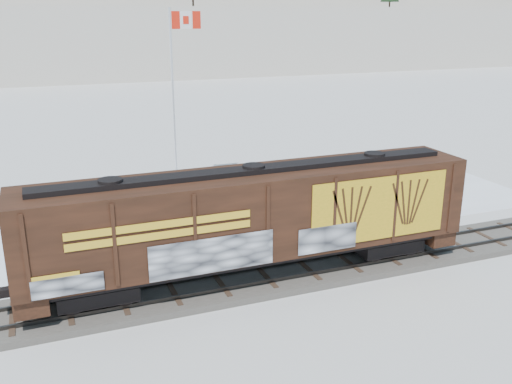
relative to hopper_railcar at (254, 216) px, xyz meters
name	(u,v)px	position (x,y,z in m)	size (l,w,h in m)	color
ground	(265,281)	(0.49, 0.01, -3.02)	(500.00, 500.00, 0.00)	white
rail_track	(265,278)	(0.49, 0.01, -2.88)	(50.00, 3.40, 0.43)	#59544C
parking_strip	(213,223)	(0.49, 7.51, -3.01)	(40.00, 8.00, 0.03)	white
hopper_railcar	(254,216)	(0.00, 0.00, 0.00)	(18.75, 3.06, 4.66)	black
flagpole	(176,130)	(0.04, 13.23, 1.13)	(2.30, 0.90, 11.29)	silver
car_silver	(82,238)	(-6.46, 6.07, -2.29)	(1.67, 4.15, 1.41)	#B1B3B8
car_white	(241,220)	(1.48, 5.70, -2.31)	(1.44, 4.14, 1.36)	silver
car_dark	(246,209)	(2.29, 7.10, -2.27)	(2.03, 4.98, 1.45)	black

